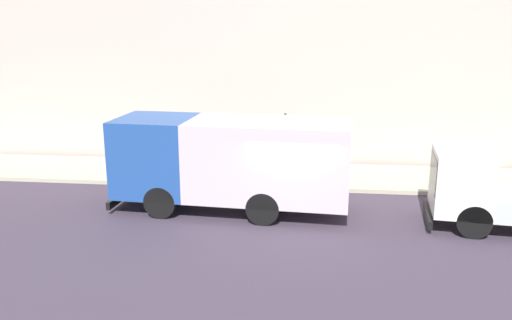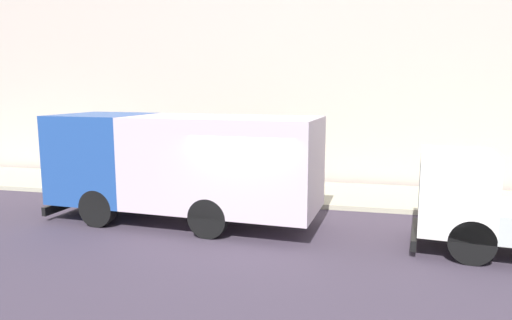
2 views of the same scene
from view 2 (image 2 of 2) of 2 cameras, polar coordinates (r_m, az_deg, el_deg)
The scene contains 7 objects.
ground at distance 11.44m, azimuth -1.22°, elevation -9.41°, with size 80.00×80.00×0.00m, color #3F3544.
sidewalk at distance 15.86m, azimuth 3.12°, elevation -3.95°, with size 3.43×30.00×0.15m, color #B6B197.
building_facade at distance 17.89m, azimuth 4.65°, elevation 18.20°, with size 0.50×30.00×12.99m, color beige.
large_utility_truck at distance 12.45m, azimuth -9.07°, elevation -0.22°, with size 2.88×7.43×2.87m.
small_flatbed_truck at distance 11.36m, azimuth 28.43°, elevation -5.20°, with size 2.54×5.06×2.22m.
pedestrian_walking at distance 15.68m, azimuth -4.83°, elevation -0.43°, with size 0.53×0.53×1.74m.
street_sign_post at distance 14.48m, azimuth 0.47°, elevation 1.15°, with size 0.44×0.08×2.54m.
Camera 2 is at (-10.50, -2.77, 3.59)m, focal length 32.45 mm.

